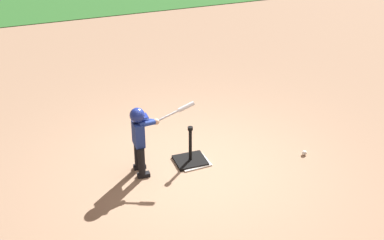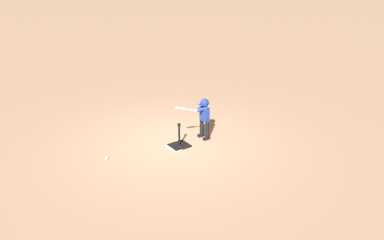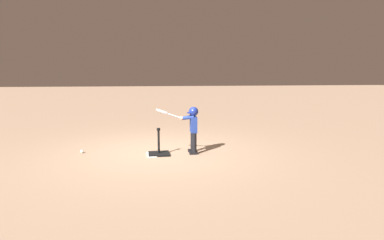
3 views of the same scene
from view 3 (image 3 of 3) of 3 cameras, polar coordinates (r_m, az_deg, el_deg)
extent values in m
plane|color=#93755B|center=(6.98, -6.52, -6.10)|extent=(90.00, 90.00, 0.00)
cube|color=white|center=(6.76, -6.64, -6.48)|extent=(0.47, 0.47, 0.02)
cube|color=black|center=(6.75, -6.33, -6.42)|extent=(0.46, 0.41, 0.04)
cylinder|color=black|center=(6.68, -6.37, -4.13)|extent=(0.05, 0.05, 0.51)
cylinder|color=black|center=(6.63, -6.41, -1.76)|extent=(0.08, 0.08, 0.05)
cylinder|color=black|center=(6.69, 0.44, -4.55)|extent=(0.10, 0.10, 0.48)
cube|color=black|center=(6.74, 0.27, -6.30)|extent=(0.18, 0.09, 0.06)
cylinder|color=black|center=(6.91, 0.14, -4.13)|extent=(0.10, 0.10, 0.48)
cube|color=black|center=(6.96, -0.02, -5.83)|extent=(0.18, 0.09, 0.06)
cube|color=navy|center=(6.72, 0.29, -0.87)|extent=(0.14, 0.25, 0.36)
sphere|color=tan|center=(6.68, 0.29, 1.52)|extent=(0.18, 0.18, 0.18)
sphere|color=navy|center=(6.68, 0.29, 1.62)|extent=(0.21, 0.21, 0.21)
cube|color=navy|center=(6.67, -0.46, 1.38)|extent=(0.11, 0.16, 0.01)
cylinder|color=navy|center=(6.64, -0.79, 0.43)|extent=(0.30, 0.16, 0.10)
cylinder|color=navy|center=(6.72, -0.88, 0.52)|extent=(0.30, 0.15, 0.10)
sphere|color=tan|center=(6.67, -1.97, 0.32)|extent=(0.09, 0.09, 0.09)
cylinder|color=silver|center=(6.63, -4.33, 1.10)|extent=(0.56, 0.04, 0.22)
cylinder|color=silver|center=(6.61, -5.85, 1.61)|extent=(0.25, 0.06, 0.14)
cylinder|color=black|center=(6.67, -1.81, 0.27)|extent=(0.03, 0.05, 0.05)
sphere|color=white|center=(7.28, -20.22, -5.65)|extent=(0.07, 0.07, 0.07)
camera|label=1|loc=(13.45, 2.30, 19.83)|focal=50.00mm
camera|label=2|loc=(4.87, -107.52, 27.36)|focal=35.00mm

